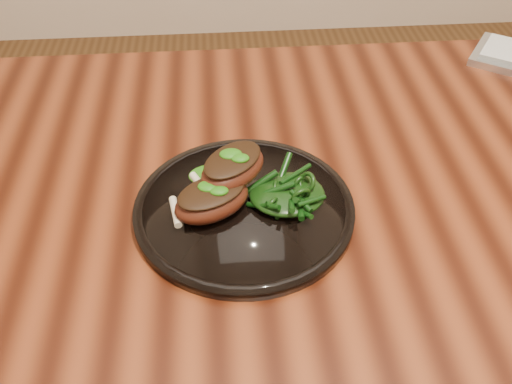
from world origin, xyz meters
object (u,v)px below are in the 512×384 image
lamb_chop_front (211,199)px  desk (408,226)px  plate (244,209)px  greens_heap (287,190)px

lamb_chop_front → desk: bearing=10.3°
plate → lamb_chop_front: size_ratio=2.39×
desk → greens_heap: 0.22m
plate → lamb_chop_front: 0.05m
desk → lamb_chop_front: bearing=-169.7°
desk → lamb_chop_front: (-0.28, -0.05, 0.12)m
desk → greens_heap: size_ratio=16.68×
desk → lamb_chop_front: size_ratio=13.77×
lamb_chop_front → greens_heap: 0.10m
plate → greens_heap: greens_heap is taller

